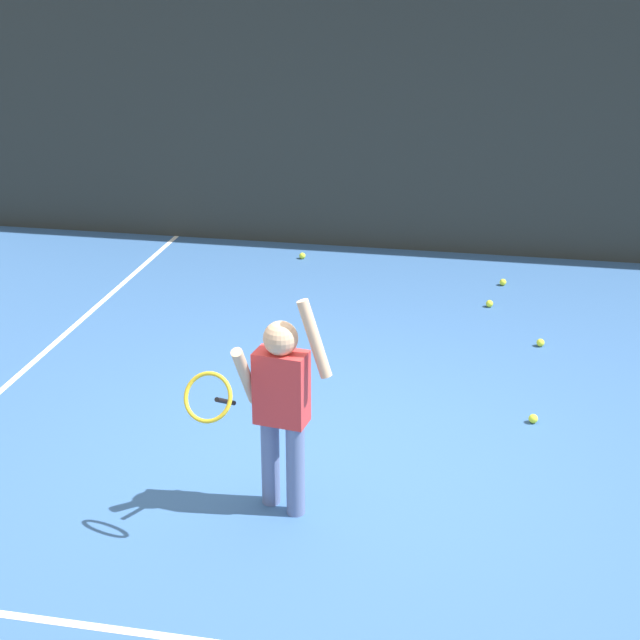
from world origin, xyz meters
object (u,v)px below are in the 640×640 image
(tennis_ball_1, at_px, (489,304))
(tennis_ball_6, at_px, (540,343))
(tennis_ball_2, at_px, (302,256))
(tennis_player, at_px, (279,400))
(tennis_ball_0, at_px, (503,282))
(tennis_ball_3, at_px, (533,419))

(tennis_ball_1, height_order, tennis_ball_6, same)
(tennis_ball_1, bearing_deg, tennis_ball_2, 152.00)
(tennis_player, xyz_separation_m, tennis_ball_1, (1.13, 3.64, -0.69))
(tennis_ball_0, bearing_deg, tennis_ball_3, -84.84)
(tennis_player, bearing_deg, tennis_ball_3, 50.88)
(tennis_ball_0, height_order, tennis_ball_3, same)
(tennis_player, xyz_separation_m, tennis_ball_2, (-0.86, 4.70, -0.69))
(tennis_player, bearing_deg, tennis_ball_2, 108.34)
(tennis_ball_0, bearing_deg, tennis_ball_1, -100.22)
(tennis_ball_2, distance_m, tennis_ball_3, 4.06)
(tennis_player, relative_size, tennis_ball_1, 20.46)
(tennis_ball_1, bearing_deg, tennis_player, -107.29)
(tennis_ball_0, bearing_deg, tennis_ball_2, 168.21)
(tennis_ball_2, relative_size, tennis_ball_3, 1.00)
(tennis_player, height_order, tennis_ball_0, tennis_player)
(tennis_player, relative_size, tennis_ball_0, 20.46)
(tennis_player, distance_m, tennis_ball_6, 3.28)
(tennis_ball_3, bearing_deg, tennis_ball_0, 95.16)
(tennis_ball_6, bearing_deg, tennis_ball_2, 142.05)
(tennis_player, bearing_deg, tennis_ball_1, 80.64)
(tennis_player, xyz_separation_m, tennis_ball_0, (1.24, 4.26, -0.69))
(tennis_ball_3, xyz_separation_m, tennis_ball_6, (0.08, 1.40, 0.00))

